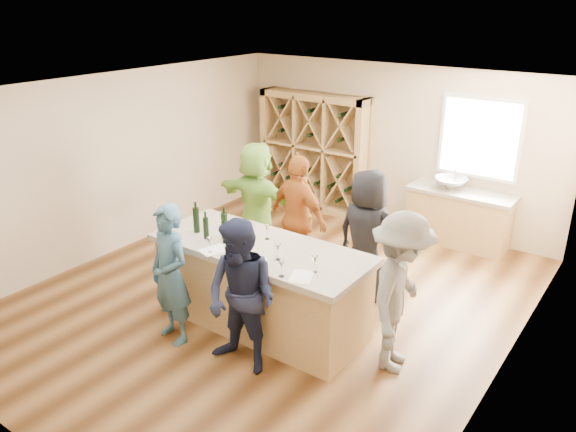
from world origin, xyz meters
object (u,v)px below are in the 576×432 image
Objects in this scene: tasting_counter_base at (261,288)px; person_server at (400,293)px; sink at (451,183)px; person_far_right at (367,236)px; wine_bottle_b at (206,228)px; person_far_mid at (299,218)px; wine_bottle_d at (225,231)px; wine_bottle_e at (238,235)px; person_far_left at (257,201)px; wine_rack at (314,152)px; wine_bottle_c at (224,226)px; person_near_left at (170,275)px; wine_bottle_a at (196,220)px; person_near_right at (242,297)px.

person_server is (1.73, 0.19, 0.41)m from tasting_counter_base.
person_far_right is at bearing -94.76° from sink.
person_far_mid is at bearing 79.21° from wine_bottle_b.
tasting_counter_base is 0.84m from wine_bottle_d.
person_far_right is at bearing 62.48° from tasting_counter_base.
wine_bottle_d is at bearing -108.15° from sink.
person_far_left reaches higher than wine_bottle_e.
wine_rack reaches higher than wine_bottle_e.
wine_bottle_c is at bearing -71.98° from wine_rack.
wine_rack reaches higher than tasting_counter_base.
wine_rack reaches higher than wine_bottle_b.
wine_rack is 2.43m from person_far_left.
wine_bottle_b is 0.16× the size of person_near_left.
person_near_left is (0.01, -0.64, -0.36)m from wine_bottle_b.
wine_bottle_d is at bearing 118.55° from person_far_left.
wine_rack is at bearing 108.84° from wine_bottle_d.
tasting_counter_base is at bearing 84.83° from person_server.
person_far_right reaches higher than wine_bottle_e.
wine_bottle_e is at bearing 109.24° from person_far_mid.
wine_bottle_c is 1.46m from person_far_mid.
wine_bottle_a is 0.18× the size of person_server.
person_near_right is 2.85m from person_far_left.
wine_bottle_b reaches higher than wine_bottle_e.
sink is at bearing -88.80° from person_far_right.
person_near_left is at bearing 95.87° from person_far_mid.
wine_bottle_c is at bearing 89.42° from person_near_left.
person_far_left is at bearing 1.70° from person_far_mid.
sink reaches higher than tasting_counter_base.
wine_bottle_b is 1.24m from person_near_right.
person_far_left is at bearing 129.71° from tasting_counter_base.
person_far_mid reaches higher than person_server.
person_far_left is (-2.18, -2.30, -0.09)m from sink.
person_far_mid reaches higher than person_near_right.
person_far_right reaches higher than wine_bottle_d.
tasting_counter_base is 1.40× the size of person_far_left.
wine_bottle_c is 0.29m from wine_bottle_e.
wine_rack reaches higher than person_far_mid.
person_near_left is at bearing -121.72° from wine_bottle_e.
sink is at bearing 65.38° from wine_bottle_a.
person_far_right is (1.08, 0.02, -0.01)m from person_far_mid.
wine_rack is 1.19× the size of person_far_left.
wine_bottle_b is at bearing -170.50° from wine_bottle_d.
person_server is at bearing 34.71° from person_near_left.
wine_bottle_d is 0.16× the size of person_far_right.
person_far_left is at bearing 115.47° from person_near_left.
person_server reaches higher than tasting_counter_base.
person_far_mid is at bearing -60.99° from wine_rack.
person_near_left is (-1.57, -4.68, -0.16)m from sink.
sink is 4.94m from person_near_left.
wine_bottle_b is 2.12m from person_far_right.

